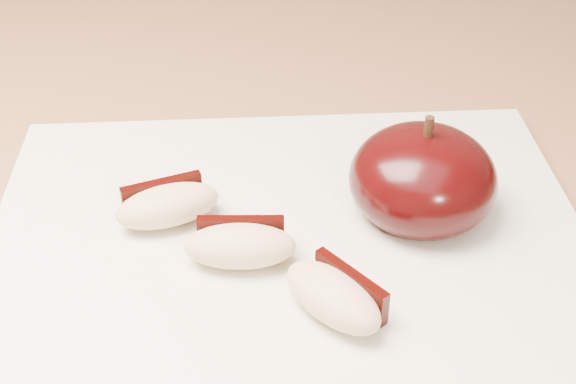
% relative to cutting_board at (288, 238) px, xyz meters
% --- Properties ---
extents(back_cabinet, '(2.40, 0.62, 0.94)m').
position_rel_cutting_board_xyz_m(back_cabinet, '(-0.05, 0.79, -0.44)').
color(back_cabinet, silver).
rests_on(back_cabinet, ground).
extents(cutting_board, '(0.39, 0.34, 0.01)m').
position_rel_cutting_board_xyz_m(cutting_board, '(0.00, 0.00, 0.00)').
color(cutting_board, silver).
rests_on(cutting_board, island_counter).
extents(apple_half, '(0.10, 0.10, 0.07)m').
position_rel_cutting_board_xyz_m(apple_half, '(0.06, 0.04, 0.03)').
color(apple_half, black).
rests_on(apple_half, cutting_board).
extents(apple_wedge_a, '(0.06, 0.06, 0.02)m').
position_rel_cutting_board_xyz_m(apple_wedge_a, '(-0.07, -0.01, 0.02)').
color(apple_wedge_a, '#D8BC88').
rests_on(apple_wedge_a, cutting_board).
extents(apple_wedge_b, '(0.06, 0.04, 0.02)m').
position_rel_cutting_board_xyz_m(apple_wedge_b, '(-0.02, -0.03, 0.02)').
color(apple_wedge_b, '#D8BC88').
rests_on(apple_wedge_b, cutting_board).
extents(apple_wedge_c, '(0.06, 0.05, 0.02)m').
position_rel_cutting_board_xyz_m(apple_wedge_c, '(0.04, -0.05, 0.02)').
color(apple_wedge_c, '#D8BC88').
rests_on(apple_wedge_c, cutting_board).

